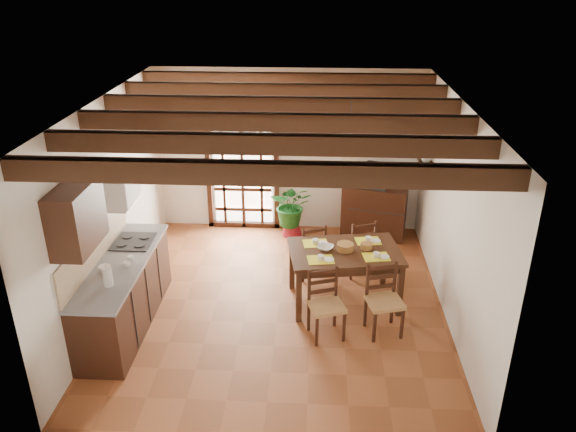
# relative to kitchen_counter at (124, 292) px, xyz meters

# --- Properties ---
(ground_plane) EXTENTS (5.00, 5.00, 0.00)m
(ground_plane) POSITION_rel_kitchen_counter_xyz_m (1.96, 0.60, -0.47)
(ground_plane) COLOR brown
(room_shell) EXTENTS (4.52, 5.02, 2.81)m
(room_shell) POSITION_rel_kitchen_counter_xyz_m (1.96, 0.60, 1.34)
(room_shell) COLOR silver
(room_shell) RESTS_ON ground_plane
(ceiling_beams) EXTENTS (4.50, 4.34, 0.20)m
(ceiling_beams) POSITION_rel_kitchen_counter_xyz_m (1.96, 0.60, 2.22)
(ceiling_beams) COLOR black
(ceiling_beams) RESTS_ON room_shell
(french_door) EXTENTS (1.26, 0.11, 2.32)m
(french_door) POSITION_rel_kitchen_counter_xyz_m (1.16, 3.05, 0.70)
(french_door) COLOR white
(french_door) RESTS_ON ground_plane
(kitchen_counter) EXTENTS (0.64, 2.25, 1.38)m
(kitchen_counter) POSITION_rel_kitchen_counter_xyz_m (0.00, 0.00, 0.00)
(kitchen_counter) COLOR black
(kitchen_counter) RESTS_ON ground_plane
(upper_cabinet) EXTENTS (0.35, 0.80, 0.70)m
(upper_cabinet) POSITION_rel_kitchen_counter_xyz_m (-0.12, -0.70, 1.38)
(upper_cabinet) COLOR black
(upper_cabinet) RESTS_ON room_shell
(range_hood) EXTENTS (0.38, 0.60, 0.54)m
(range_hood) POSITION_rel_kitchen_counter_xyz_m (-0.09, 0.55, 1.26)
(range_hood) COLOR white
(range_hood) RESTS_ON room_shell
(counter_items) EXTENTS (0.50, 1.43, 0.25)m
(counter_items) POSITION_rel_kitchen_counter_xyz_m (0.00, 0.09, 0.49)
(counter_items) COLOR black
(counter_items) RESTS_ON kitchen_counter
(dining_table) EXTENTS (1.61, 1.17, 0.80)m
(dining_table) POSITION_rel_kitchen_counter_xyz_m (2.84, 0.69, 0.23)
(dining_table) COLOR #371E12
(dining_table) RESTS_ON ground_plane
(chair_near_left) EXTENTS (0.52, 0.50, 0.89)m
(chair_near_left) POSITION_rel_kitchen_counter_xyz_m (2.59, -0.11, -0.19)
(chair_near_left) COLOR #AF7E4A
(chair_near_left) RESTS_ON ground_plane
(chair_near_right) EXTENTS (0.52, 0.50, 0.92)m
(chair_near_right) POSITION_rel_kitchen_counter_xyz_m (3.32, 0.01, -0.18)
(chair_near_right) COLOR #AF7E4A
(chair_near_right) RESTS_ON ground_plane
(chair_far_left) EXTENTS (0.52, 0.51, 0.87)m
(chair_far_left) POSITION_rel_kitchen_counter_xyz_m (2.36, 1.39, -0.20)
(chair_far_left) COLOR #AF7E4A
(chair_far_left) RESTS_ON ground_plane
(chair_far_right) EXTENTS (0.54, 0.52, 0.91)m
(chair_far_right) POSITION_rel_kitchen_counter_xyz_m (3.09, 1.50, -0.19)
(chair_far_right) COLOR #AF7E4A
(chair_far_right) RESTS_ON ground_plane
(table_setting) EXTENTS (1.08, 0.72, 0.10)m
(table_setting) POSITION_rel_kitchen_counter_xyz_m (2.84, 0.69, 0.41)
(table_setting) COLOR yellow
(table_setting) RESTS_ON dining_table
(table_bowl) EXTENTS (0.28, 0.28, 0.05)m
(table_bowl) POSITION_rel_kitchen_counter_xyz_m (2.57, 0.71, 0.36)
(table_bowl) COLOR white
(table_bowl) RESTS_ON dining_table
(sideboard) EXTENTS (1.14, 0.72, 0.90)m
(sideboard) POSITION_rel_kitchen_counter_xyz_m (3.43, 2.83, -0.02)
(sideboard) COLOR black
(sideboard) RESTS_ON ground_plane
(crt_tv) EXTENTS (0.55, 0.53, 0.37)m
(crt_tv) POSITION_rel_kitchen_counter_xyz_m (3.43, 2.82, 0.62)
(crt_tv) COLOR black
(crt_tv) RESTS_ON sideboard
(fuse_box) EXTENTS (0.25, 0.03, 0.32)m
(fuse_box) POSITION_rel_kitchen_counter_xyz_m (3.46, 3.08, 1.28)
(fuse_box) COLOR white
(fuse_box) RESTS_ON room_shell
(plant_pot) EXTENTS (0.35, 0.35, 0.21)m
(plant_pot) POSITION_rel_kitchen_counter_xyz_m (2.02, 2.74, -0.36)
(plant_pot) COLOR maroon
(plant_pot) RESTS_ON ground_plane
(potted_plant) EXTENTS (1.88, 1.64, 2.00)m
(potted_plant) POSITION_rel_kitchen_counter_xyz_m (2.02, 2.74, 0.10)
(potted_plant) COLOR #144C19
(potted_plant) RESTS_ON ground_plane
(wall_shelf) EXTENTS (0.20, 0.42, 0.20)m
(wall_shelf) POSITION_rel_kitchen_counter_xyz_m (4.10, 2.20, 1.04)
(wall_shelf) COLOR black
(wall_shelf) RESTS_ON room_shell
(shelf_vase) EXTENTS (0.15, 0.15, 0.15)m
(shelf_vase) POSITION_rel_kitchen_counter_xyz_m (4.10, 2.20, 1.18)
(shelf_vase) COLOR #B2BFB2
(shelf_vase) RESTS_ON wall_shelf
(shelf_flowers) EXTENTS (0.14, 0.14, 0.36)m
(shelf_flowers) POSITION_rel_kitchen_counter_xyz_m (4.10, 2.20, 1.38)
(shelf_flowers) COLOR yellow
(shelf_flowers) RESTS_ON shelf_vase
(framed_picture) EXTENTS (0.03, 0.32, 0.32)m
(framed_picture) POSITION_rel_kitchen_counter_xyz_m (4.18, 2.20, 1.58)
(framed_picture) COLOR brown
(framed_picture) RESTS_ON room_shell
(pendant_lamp) EXTENTS (0.36, 0.36, 0.84)m
(pendant_lamp) POSITION_rel_kitchen_counter_xyz_m (2.84, 0.79, 1.60)
(pendant_lamp) COLOR black
(pendant_lamp) RESTS_ON room_shell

